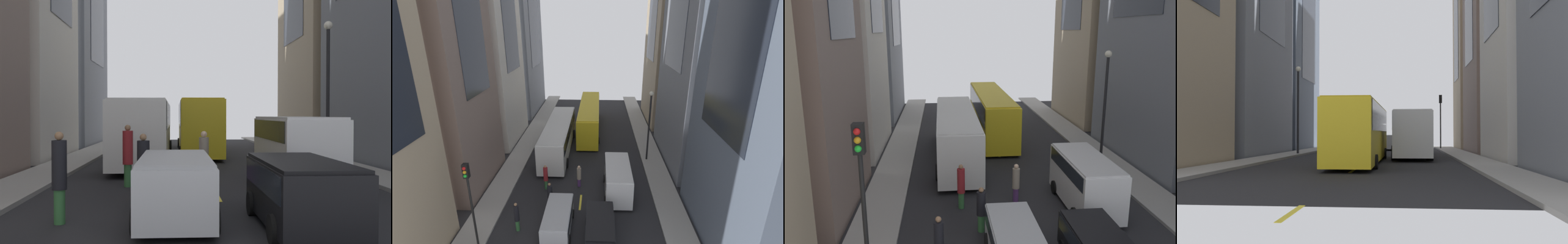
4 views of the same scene
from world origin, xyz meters
TOP-DOWN VIEW (x-y plane):
  - ground_plane at (0.00, 0.00)m, footprint 40.26×40.26m
  - sidewalk_west at (-7.03, 0.00)m, footprint 2.20×44.00m
  - sidewalk_east at (7.03, 0.00)m, footprint 2.20×44.00m
  - lane_stripe_1 at (0.00, -10.50)m, footprint 0.16×2.00m
  - lane_stripe_2 at (0.00, 0.00)m, footprint 0.16×2.00m
  - lane_stripe_3 at (0.00, 10.50)m, footprint 0.16×2.00m
  - lane_stripe_4 at (0.00, 21.00)m, footprint 0.16×2.00m
  - city_bus_white at (-2.99, -1.09)m, footprint 2.80×12.08m
  - streetcar_yellow at (0.18, 5.29)m, footprint 2.70×13.57m
  - delivery_van_white at (3.04, -9.03)m, footprint 2.26×5.27m
  - car_silver_0 at (-1.35, -13.65)m, footprint 1.96×4.17m
  - pedestrian_waiting_curb at (-3.10, -8.66)m, footprint 0.38×0.38m
  - pedestrian_crossing_near at (-4.17, -13.86)m, footprint 0.36×0.36m
  - pedestrian_crossing_mid at (-2.35, -11.03)m, footprint 0.39×0.39m
  - pedestrian_walking_far at (-0.26, -8.15)m, footprint 0.37×0.37m
  - traffic_light_near_corner at (-6.33, -15.48)m, footprint 0.32×0.44m
  - streetlamp_near at (6.43, -3.03)m, footprint 0.44×0.44m

SIDE VIEW (x-z plane):
  - ground_plane at x=0.00m, z-range 0.00..0.00m
  - lane_stripe_1 at x=0.00m, z-range 0.00..0.01m
  - lane_stripe_2 at x=0.00m, z-range 0.00..0.01m
  - lane_stripe_3 at x=0.00m, z-range 0.00..0.01m
  - lane_stripe_4 at x=0.00m, z-range 0.00..0.01m
  - sidewalk_west at x=-7.03m, z-range 0.00..0.15m
  - sidewalk_east at x=7.03m, z-range 0.00..0.15m
  - car_silver_0 at x=-1.35m, z-range 0.14..1.76m
  - pedestrian_walking_far at x=-0.26m, z-range 0.05..2.08m
  - pedestrian_crossing_mid at x=-2.35m, z-range 0.05..2.12m
  - pedestrian_crossing_near at x=-4.17m, z-range 0.07..2.32m
  - pedestrian_waiting_curb at x=-3.10m, z-range 0.06..2.35m
  - delivery_van_white at x=3.04m, z-range 0.22..2.80m
  - city_bus_white at x=-2.99m, z-range 0.33..3.69m
  - streetcar_yellow at x=0.18m, z-range 0.33..3.92m
  - traffic_light_near_corner at x=-6.33m, z-range 1.30..7.22m
  - streetlamp_near at x=6.43m, z-range 0.95..8.22m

